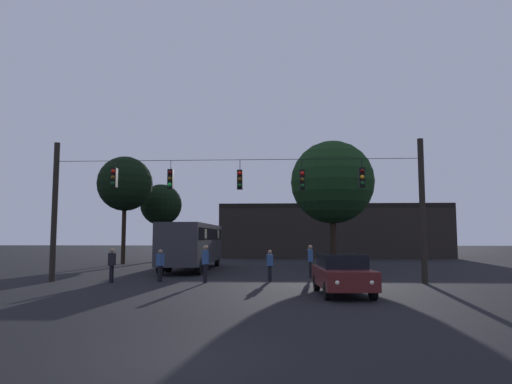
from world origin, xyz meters
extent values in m
plane|color=black|center=(0.00, 24.50, 0.00)|extent=(168.00, 168.00, 0.00)
cylinder|color=black|center=(-8.98, 14.01, 3.44)|extent=(0.28, 0.28, 6.89)
cylinder|color=black|center=(8.98, 14.01, 3.44)|extent=(0.28, 0.28, 6.89)
cylinder|color=black|center=(0.00, 14.01, 5.94)|extent=(17.96, 0.02, 0.02)
cylinder|color=black|center=(-6.01, 14.01, 5.75)|extent=(0.03, 0.03, 0.36)
cube|color=black|center=(-6.01, 14.01, 5.10)|extent=(0.26, 0.32, 0.95)
sphere|color=red|center=(-6.01, 13.83, 5.40)|extent=(0.20, 0.20, 0.20)
sphere|color=#5B3D0C|center=(-6.01, 13.83, 5.10)|extent=(0.20, 0.20, 0.20)
sphere|color=#0C4219|center=(-6.01, 13.83, 4.80)|extent=(0.20, 0.20, 0.20)
cylinder|color=black|center=(-3.18, 14.01, 5.71)|extent=(0.03, 0.03, 0.44)
cube|color=black|center=(-3.18, 14.01, 5.01)|extent=(0.26, 0.32, 0.95)
sphere|color=#510A0A|center=(-3.18, 13.83, 5.31)|extent=(0.20, 0.20, 0.20)
sphere|color=#5B3D0C|center=(-3.18, 13.83, 5.01)|extent=(0.20, 0.20, 0.20)
sphere|color=#1EE04C|center=(-3.18, 13.83, 4.71)|extent=(0.20, 0.20, 0.20)
cylinder|color=black|center=(0.25, 14.01, 5.68)|extent=(0.03, 0.03, 0.50)
cube|color=black|center=(0.25, 14.01, 4.96)|extent=(0.26, 0.32, 0.95)
sphere|color=red|center=(0.25, 13.83, 5.26)|extent=(0.20, 0.20, 0.20)
sphere|color=#5B3D0C|center=(0.25, 13.83, 4.96)|extent=(0.20, 0.20, 0.20)
sphere|color=#0C4219|center=(0.25, 13.83, 4.66)|extent=(0.20, 0.20, 0.20)
cylinder|color=black|center=(3.28, 14.01, 5.67)|extent=(0.03, 0.03, 0.53)
cube|color=black|center=(3.28, 14.01, 4.93)|extent=(0.26, 0.32, 0.95)
sphere|color=red|center=(3.28, 13.83, 5.23)|extent=(0.20, 0.20, 0.20)
sphere|color=#5B3D0C|center=(3.28, 13.83, 4.93)|extent=(0.20, 0.20, 0.20)
sphere|color=#0C4219|center=(3.28, 13.83, 4.63)|extent=(0.20, 0.20, 0.20)
cylinder|color=black|center=(6.15, 14.01, 5.72)|extent=(0.03, 0.03, 0.43)
cube|color=black|center=(6.15, 14.01, 5.03)|extent=(0.26, 0.32, 0.95)
sphere|color=#510A0A|center=(6.15, 13.83, 5.33)|extent=(0.20, 0.20, 0.20)
sphere|color=orange|center=(6.15, 13.83, 5.03)|extent=(0.20, 0.20, 0.20)
sphere|color=#0C4219|center=(6.15, 13.83, 4.73)|extent=(0.20, 0.20, 0.20)
cube|color=#2D2D33|center=(-3.61, 22.40, 1.75)|extent=(2.58, 11.02, 2.50)
cube|color=black|center=(-3.61, 22.40, 2.36)|extent=(2.62, 10.36, 0.70)
cylinder|color=black|center=(-4.75, 26.35, 0.50)|extent=(0.29, 1.00, 1.00)
cylinder|color=black|center=(-2.53, 26.37, 0.50)|extent=(0.29, 1.00, 1.00)
cylinder|color=black|center=(-4.70, 20.19, 0.50)|extent=(0.29, 1.00, 1.00)
cylinder|color=black|center=(-2.48, 20.21, 0.50)|extent=(0.29, 1.00, 1.00)
cylinder|color=black|center=(-4.69, 18.21, 0.50)|extent=(0.29, 1.00, 1.00)
cylinder|color=black|center=(-2.47, 18.23, 0.50)|extent=(0.29, 1.00, 1.00)
cube|color=beige|center=(-3.63, 25.70, 2.36)|extent=(2.57, 0.82, 0.56)
cube|color=beige|center=(-3.59, 19.65, 2.36)|extent=(2.57, 0.82, 0.56)
cube|color=#511919|center=(4.56, 9.48, 0.66)|extent=(2.04, 4.40, 0.68)
cube|color=black|center=(4.55, 9.63, 1.26)|extent=(1.71, 2.41, 0.52)
cylinder|color=black|center=(5.43, 8.11, 0.32)|extent=(0.26, 0.65, 0.64)
cylinder|color=black|center=(3.85, 8.02, 0.32)|extent=(0.26, 0.65, 0.64)
cylinder|color=black|center=(5.26, 10.95, 0.32)|extent=(0.26, 0.65, 0.64)
cylinder|color=black|center=(3.69, 10.86, 0.32)|extent=(0.26, 0.65, 0.64)
sphere|color=white|center=(5.25, 7.42, 0.66)|extent=(0.18, 0.18, 0.18)
sphere|color=white|center=(4.10, 7.36, 0.66)|extent=(0.18, 0.18, 0.18)
cylinder|color=black|center=(1.66, 14.74, 0.38)|extent=(0.14, 0.14, 0.75)
cylinder|color=black|center=(1.71, 14.59, 0.38)|extent=(0.14, 0.14, 0.75)
cube|color=#2D4C7F|center=(1.69, 14.66, 1.04)|extent=(0.34, 0.41, 0.57)
sphere|color=#8C6B51|center=(1.69, 14.66, 1.42)|extent=(0.20, 0.20, 0.20)
cylinder|color=black|center=(3.79, 16.44, 0.43)|extent=(0.14, 0.14, 0.87)
cylinder|color=black|center=(3.81, 16.60, 0.43)|extent=(0.14, 0.14, 0.87)
cube|color=#2D4C7F|center=(3.80, 16.52, 1.19)|extent=(0.29, 0.39, 0.65)
sphere|color=#8C6B51|center=(3.80, 16.52, 1.63)|extent=(0.23, 0.23, 0.23)
cylinder|color=black|center=(-5.86, 13.71, 0.40)|extent=(0.14, 0.14, 0.80)
cylinder|color=black|center=(-5.87, 13.55, 0.40)|extent=(0.14, 0.14, 0.80)
cube|color=black|center=(-5.86, 13.63, 1.10)|extent=(0.27, 0.38, 0.60)
sphere|color=#8C6B51|center=(-5.86, 13.63, 1.52)|extent=(0.22, 0.22, 0.22)
cylinder|color=black|center=(-3.63, 14.25, 0.39)|extent=(0.14, 0.14, 0.77)
cylinder|color=black|center=(-3.68, 14.10, 0.39)|extent=(0.14, 0.14, 0.77)
cube|color=#2D4C7F|center=(-3.66, 14.18, 1.06)|extent=(0.35, 0.42, 0.58)
sphere|color=#8C6B51|center=(-3.66, 14.18, 1.46)|extent=(0.21, 0.21, 0.21)
cylinder|color=black|center=(-1.35, 13.79, 0.44)|extent=(0.14, 0.14, 0.88)
cylinder|color=black|center=(-1.37, 13.63, 0.44)|extent=(0.14, 0.14, 0.88)
cube|color=#2D4C7F|center=(-1.36, 13.71, 1.21)|extent=(0.28, 0.39, 0.66)
sphere|color=#8C6B51|center=(-1.36, 13.71, 1.66)|extent=(0.24, 0.24, 0.24)
cube|color=black|center=(7.83, 45.98, 2.54)|extent=(23.87, 13.99, 5.09)
cube|color=black|center=(7.83, 45.98, 5.34)|extent=(23.87, 13.99, 0.50)
cylinder|color=black|center=(5.91, 24.51, 1.99)|extent=(0.46, 0.46, 3.98)
sphere|color=black|center=(5.91, 24.51, 6.03)|extent=(5.87, 5.87, 5.87)
cylinder|color=black|center=(-8.65, 33.29, 1.89)|extent=(0.47, 0.47, 3.78)
sphere|color=black|center=(-8.65, 33.29, 5.09)|extent=(3.74, 3.74, 3.74)
cylinder|color=black|center=(-10.43, 28.53, 2.47)|extent=(0.34, 0.34, 4.93)
sphere|color=black|center=(-10.43, 28.53, 6.49)|extent=(4.45, 4.45, 4.45)
camera|label=1|loc=(2.24, -8.46, 2.18)|focal=32.64mm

